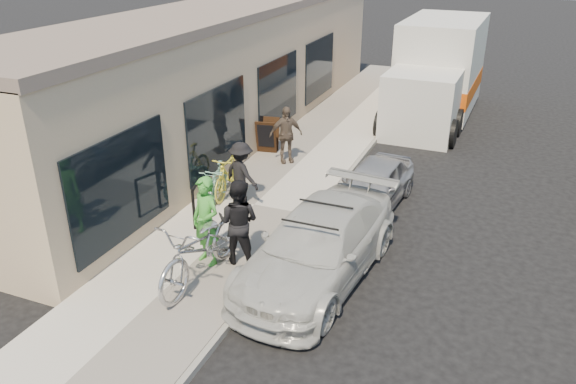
% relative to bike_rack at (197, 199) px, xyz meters
% --- Properties ---
extents(ground, '(120.00, 120.00, 0.00)m').
position_rel_bike_rack_xyz_m(ground, '(2.78, -1.66, -0.74)').
color(ground, black).
rests_on(ground, ground).
extents(sidewalk, '(3.00, 34.00, 0.15)m').
position_rel_bike_rack_xyz_m(sidewalk, '(0.78, 1.34, -0.67)').
color(sidewalk, '#B6AFA4').
rests_on(sidewalk, ground).
extents(curb, '(0.12, 34.00, 0.13)m').
position_rel_bike_rack_xyz_m(curb, '(2.33, 1.34, -0.68)').
color(curb, gray).
rests_on(curb, ground).
extents(storefront, '(3.60, 20.00, 4.22)m').
position_rel_bike_rack_xyz_m(storefront, '(-2.46, 6.33, 1.38)').
color(storefront, tan).
rests_on(storefront, ground).
extents(bike_rack, '(0.23, 0.68, 0.98)m').
position_rel_bike_rack_xyz_m(bike_rack, '(0.00, 0.00, 0.00)').
color(bike_rack, black).
rests_on(bike_rack, sidewalk).
extents(sandwich_board, '(0.71, 0.72, 1.01)m').
position_rel_bike_rack_xyz_m(sandwich_board, '(-0.43, 4.85, -0.07)').
color(sandwich_board, black).
rests_on(sandwich_board, sidewalk).
extents(sedan_white, '(2.43, 4.98, 1.43)m').
position_rel_bike_rack_xyz_m(sedan_white, '(3.22, -0.87, -0.04)').
color(sedan_white, '#B9BAB5').
rests_on(sedan_white, ground).
extents(sedan_silver, '(1.65, 3.51, 1.16)m').
position_rel_bike_rack_xyz_m(sedan_silver, '(3.42, 2.65, -0.16)').
color(sedan_silver, '#99999E').
rests_on(sedan_silver, ground).
extents(moving_truck, '(2.78, 7.06, 3.44)m').
position_rel_bike_rack_xyz_m(moving_truck, '(3.58, 11.19, 0.79)').
color(moving_truck, beige).
rests_on(moving_truck, ground).
extents(tandem_bike, '(1.03, 2.67, 1.38)m').
position_rel_bike_rack_xyz_m(tandem_bike, '(1.28, -2.02, 0.10)').
color(tandem_bike, '#B4B4B6').
rests_on(tandem_bike, sidewalk).
extents(woman_rider, '(0.78, 0.64, 1.85)m').
position_rel_bike_rack_xyz_m(woman_rider, '(1.06, -1.42, 0.33)').
color(woman_rider, green).
rests_on(woman_rider, sidewalk).
extents(man_standing, '(0.91, 0.73, 1.79)m').
position_rel_bike_rack_xyz_m(man_standing, '(1.64, -1.14, 0.30)').
color(man_standing, black).
rests_on(man_standing, sidewalk).
extents(cruiser_bike_a, '(0.78, 1.57, 0.91)m').
position_rel_bike_rack_xyz_m(cruiser_bike_a, '(-0.20, 1.32, -0.14)').
color(cruiser_bike_a, '#83C3B2').
rests_on(cruiser_bike_a, sidewalk).
extents(cruiser_bike_b, '(0.90, 1.74, 0.87)m').
position_rel_bike_rack_xyz_m(cruiser_bike_b, '(-0.22, 1.31, -0.15)').
color(cruiser_bike_b, '#83C3B2').
rests_on(cruiser_bike_b, sidewalk).
extents(cruiser_bike_c, '(0.71, 1.89, 1.11)m').
position_rel_bike_rack_xyz_m(cruiser_bike_c, '(-0.07, 1.67, -0.04)').
color(cruiser_bike_c, gold).
rests_on(cruiser_bike_c, sidewalk).
extents(bystander_a, '(1.17, 0.92, 1.59)m').
position_rel_bike_rack_xyz_m(bystander_a, '(0.48, 1.30, 0.20)').
color(bystander_a, black).
rests_on(bystander_a, sidewalk).
extents(bystander_b, '(1.01, 0.92, 1.66)m').
position_rel_bike_rack_xyz_m(bystander_b, '(0.41, 4.29, 0.24)').
color(bystander_b, brown).
rests_on(bystander_b, sidewalk).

